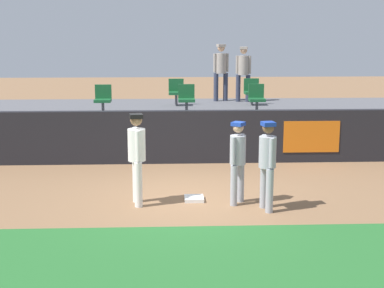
{
  "coord_description": "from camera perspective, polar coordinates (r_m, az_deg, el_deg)",
  "views": [
    {
      "loc": [
        -0.41,
        -11.54,
        3.54
      ],
      "look_at": [
        0.12,
        0.85,
        1.0
      ],
      "focal_mm": 53.18,
      "sensor_mm": 36.0,
      "label": 1
    }
  ],
  "objects": [
    {
      "name": "seat_front_left",
      "position": [
        16.45,
        -8.92,
        4.6
      ],
      "size": [
        0.47,
        0.44,
        0.84
      ],
      "color": "#4C4C51",
      "rests_on": "bleacher_platform"
    },
    {
      "name": "grass_foreground_strip",
      "position": [
        9.12,
        0.34,
        -11.24
      ],
      "size": [
        18.0,
        2.8,
        0.01
      ],
      "primitive_type": "cube",
      "color": "#26662B",
      "rests_on": "ground_plane"
    },
    {
      "name": "player_coach_visitor",
      "position": [
        11.51,
        4.61,
        -1.29
      ],
      "size": [
        0.45,
        0.45,
        1.7
      ],
      "rotation": [
        0.0,
        0.0,
        -2.17
      ],
      "color": "#9EA3AD",
      "rests_on": "ground_plane"
    },
    {
      "name": "first_base",
      "position": [
        11.92,
        0.21,
        -5.49
      ],
      "size": [
        0.4,
        0.4,
        0.08
      ],
      "primitive_type": "cube",
      "color": "white",
      "rests_on": "ground_plane"
    },
    {
      "name": "player_fielder_home",
      "position": [
        11.47,
        -5.54,
        -0.87
      ],
      "size": [
        0.41,
        0.6,
        1.87
      ],
      "rotation": [
        0.0,
        0.0,
        -1.39
      ],
      "color": "white",
      "rests_on": "ground_plane"
    },
    {
      "name": "seat_back_center",
      "position": [
        18.13,
        -1.6,
        5.38
      ],
      "size": [
        0.48,
        0.44,
        0.84
      ],
      "color": "#4C4C51",
      "rests_on": "bleacher_platform"
    },
    {
      "name": "spectator_capped",
      "position": [
        19.09,
        5.17,
        7.4
      ],
      "size": [
        0.5,
        0.41,
        1.82
      ],
      "rotation": [
        0.0,
        0.0,
        2.94
      ],
      "color": "#33384C",
      "rests_on": "bleacher_platform"
    },
    {
      "name": "player_runner_visitor",
      "position": [
        11.15,
        7.56,
        -1.55
      ],
      "size": [
        0.4,
        0.49,
        1.77
      ],
      "rotation": [
        0.0,
        0.0,
        -1.37
      ],
      "color": "#9EA3AD",
      "rests_on": "ground_plane"
    },
    {
      "name": "seat_back_right",
      "position": [
        18.33,
        6.01,
        5.39
      ],
      "size": [
        0.48,
        0.44,
        0.84
      ],
      "color": "#4C4C51",
      "rests_on": "bleacher_platform"
    },
    {
      "name": "bleacher_platform",
      "position": [
        17.61,
        -1.08,
        1.82
      ],
      "size": [
        18.0,
        4.8,
        1.11
      ],
      "primitive_type": "cube",
      "color": "#59595E",
      "rests_on": "ground_plane"
    },
    {
      "name": "ground_plane",
      "position": [
        12.08,
        -0.39,
        -5.47
      ],
      "size": [
        60.0,
        60.0,
        0.0
      ],
      "primitive_type": "plane",
      "color": "#846042"
    },
    {
      "name": "spectator_hooded",
      "position": [
        19.22,
        2.92,
        7.59
      ],
      "size": [
        0.52,
        0.43,
        1.9
      ],
      "rotation": [
        0.0,
        0.0,
        3.38
      ],
      "color": "#33384C",
      "rests_on": "bleacher_platform"
    },
    {
      "name": "field_wall",
      "position": [
        15.06,
        -0.78,
        0.72
      ],
      "size": [
        18.0,
        0.26,
        1.4
      ],
      "color": "black",
      "rests_on": "ground_plane"
    },
    {
      "name": "seat_front_center",
      "position": [
        16.35,
        -0.56,
        4.7
      ],
      "size": [
        0.47,
        0.44,
        0.84
      ],
      "color": "#4C4C51",
      "rests_on": "bleacher_platform"
    },
    {
      "name": "seat_front_right",
      "position": [
        16.54,
        6.5,
        4.7
      ],
      "size": [
        0.45,
        0.44,
        0.84
      ],
      "color": "#4C4C51",
      "rests_on": "bleacher_platform"
    }
  ]
}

